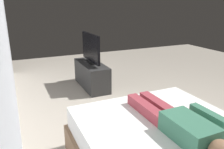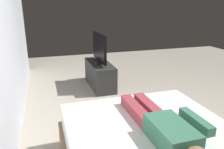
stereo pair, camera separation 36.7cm
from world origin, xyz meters
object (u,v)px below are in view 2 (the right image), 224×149
(person, at_px, (164,127))
(tv, at_px, (99,49))
(tv_stand, at_px, (100,74))
(remote, at_px, (192,119))

(person, relative_size, tv, 1.43)
(person, bearing_deg, tv_stand, -2.50)
(tv_stand, bearing_deg, tv, 90.00)
(tv_stand, height_order, tv, tv)
(person, height_order, tv_stand, person)
(tv_stand, bearing_deg, remote, -173.75)
(person, bearing_deg, remote, -69.53)
(remote, height_order, tv_stand, remote)
(remote, bearing_deg, person, 110.47)
(person, distance_m, tv, 2.76)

